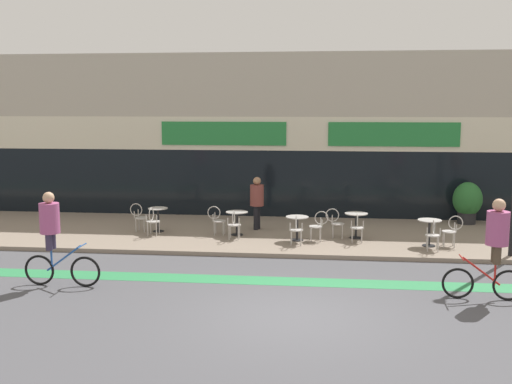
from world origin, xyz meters
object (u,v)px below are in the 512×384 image
cafe_chair_2_near (296,228)px  cafe_chair_3_near (357,226)px  bistro_table_1 (237,218)px  cafe_chair_1_side (217,218)px  cafe_chair_3_side (335,221)px  cafe_chair_0_near (152,219)px  cafe_chair_4_side (452,229)px  bistro_table_0 (158,215)px  bistro_table_3 (356,220)px  cafe_chair_2_side (318,224)px  cafe_chair_4_near (433,233)px  planter_pot (467,201)px  cyclist_1 (495,240)px  cyclist_0 (53,232)px  bistro_table_2 (297,223)px  cafe_chair_1_near (234,223)px  pedestrian_near_end (257,198)px  cafe_chair_0_side (139,215)px  bistro_table_4 (429,227)px

cafe_chair_2_near → cafe_chair_3_near: same height
bistro_table_1 → cafe_chair_1_side: cafe_chair_1_side is taller
cafe_chair_1_side → cafe_chair_3_side: size_ratio=1.00×
cafe_chair_0_near → cafe_chair_4_side: 8.90m
cafe_chair_0_near → cafe_chair_1_side: (1.95, 0.39, 0.00)m
bistro_table_0 → bistro_table_3: bistro_table_3 is taller
cafe_chair_2_near → cafe_chair_2_side: 0.89m
cafe_chair_3_near → bistro_table_0: bearing=83.7°
cafe_chair_3_side → cafe_chair_4_near: size_ratio=1.00×
planter_pot → cafe_chair_2_side: bearing=-147.5°
cafe_chair_1_side → cafe_chair_2_side: (3.14, -0.53, 0.00)m
cafe_chair_4_side → cyclist_1: (-0.07, -4.40, 0.67)m
planter_pot → cafe_chair_3_side: bearing=-149.1°
bistro_table_0 → cafe_chair_4_side: (8.89, -1.10, -0.02)m
bistro_table_1 → cafe_chair_3_near: size_ratio=0.82×
cafe_chair_3_side → cyclist_0: (-6.52, -5.26, 0.63)m
cafe_chair_3_near → planter_pot: 5.14m
bistro_table_2 → cafe_chair_3_near: cafe_chair_3_near is taller
bistro_table_1 → cafe_chair_1_near: cafe_chair_1_near is taller
cafe_chair_1_near → bistro_table_1: bearing=0.4°
cafe_chair_4_side → planter_pot: size_ratio=0.63×
bistro_table_1 → cafe_chair_3_side: 3.03m
bistro_table_3 → cafe_chair_1_side: size_ratio=0.86×
cafe_chair_2_near → cafe_chair_3_near: bearing=-73.4°
cafe_chair_4_side → cyclist_0: 10.78m
bistro_table_2 → planter_pot: planter_pot is taller
bistro_table_0 → pedestrian_near_end: pedestrian_near_end is taller
pedestrian_near_end → cyclist_1: bearing=149.5°
cafe_chair_1_side → planter_pot: 8.61m
cafe_chair_1_near → cafe_chair_4_side: 6.32m
cafe_chair_2_side → planter_pot: 5.98m
cafe_chair_1_side → cafe_chair_3_side: bearing=-0.8°
cafe_chair_0_side → cyclist_0: 5.58m
bistro_table_1 → pedestrian_near_end: 1.18m
cafe_chair_0_side → cafe_chair_2_near: bearing=-11.5°
bistro_table_0 → cyclist_0: cyclist_0 is taller
cafe_chair_4_near → bistro_table_1: bearing=79.4°
cafe_chair_0_side → cafe_chair_1_near: size_ratio=1.00×
planter_pot → cyclist_0: 13.62m
cafe_chair_1_near → cafe_chair_4_side: (6.32, -0.23, 0.00)m
bistro_table_1 → cafe_chair_4_near: bearing=-14.6°
bistro_table_4 → pedestrian_near_end: size_ratio=0.45×
bistro_table_4 → cafe_chair_0_near: cafe_chair_0_near is taller
cyclist_0 → cafe_chair_4_near: bearing=23.4°
cafe_chair_2_side → cafe_chair_4_near: 3.30m
planter_pot → cyclist_1: size_ratio=0.65×
cafe_chair_1_near → cyclist_0: (-3.49, -4.67, 0.63)m
cafe_chair_1_side → cafe_chair_2_near: same height
bistro_table_3 → cyclist_0: (-7.15, -5.26, 0.59)m
bistro_table_2 → bistro_table_0: bearing=170.1°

